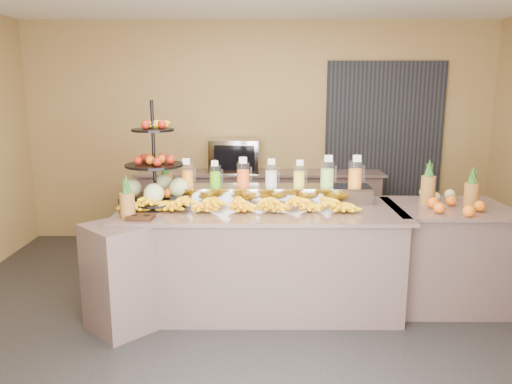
{
  "coord_description": "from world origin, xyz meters",
  "views": [
    {
      "loc": [
        -0.03,
        -3.98,
        2.0
      ],
      "look_at": [
        -0.04,
        0.3,
        1.08
      ],
      "focal_mm": 35.0,
      "sensor_mm": 36.0,
      "label": 1
    }
  ],
  "objects_px": {
    "condiment_caddy": "(141,217)",
    "pitcher_tray": "(271,194)",
    "oven_warmer": "(235,156)",
    "right_fruit_pile": "(451,199)",
    "banana_heap": "(240,201)",
    "fruit_stand": "(160,179)"
  },
  "relations": [
    {
      "from": "condiment_caddy",
      "to": "right_fruit_pile",
      "type": "xyz_separation_m",
      "value": [
        2.67,
        0.38,
        0.07
      ]
    },
    {
      "from": "banana_heap",
      "to": "condiment_caddy",
      "type": "xyz_separation_m",
      "value": [
        -0.81,
        -0.3,
        -0.07
      ]
    },
    {
      "from": "pitcher_tray",
      "to": "right_fruit_pile",
      "type": "height_order",
      "value": "right_fruit_pile"
    },
    {
      "from": "fruit_stand",
      "to": "banana_heap",
      "type": "bearing_deg",
      "value": -31.99
    },
    {
      "from": "oven_warmer",
      "to": "condiment_caddy",
      "type": "bearing_deg",
      "value": -102.7
    },
    {
      "from": "pitcher_tray",
      "to": "banana_heap",
      "type": "relative_size",
      "value": 0.89
    },
    {
      "from": "oven_warmer",
      "to": "right_fruit_pile",
      "type": "bearing_deg",
      "value": -40.1
    },
    {
      "from": "fruit_stand",
      "to": "right_fruit_pile",
      "type": "xyz_separation_m",
      "value": [
        2.6,
        -0.12,
        -0.16
      ]
    },
    {
      "from": "pitcher_tray",
      "to": "right_fruit_pile",
      "type": "bearing_deg",
      "value": -8.74
    },
    {
      "from": "condiment_caddy",
      "to": "pitcher_tray",
      "type": "bearing_deg",
      "value": 30.01
    },
    {
      "from": "right_fruit_pile",
      "to": "condiment_caddy",
      "type": "bearing_deg",
      "value": -171.9
    },
    {
      "from": "banana_heap",
      "to": "condiment_caddy",
      "type": "bearing_deg",
      "value": -159.78
    },
    {
      "from": "banana_heap",
      "to": "oven_warmer",
      "type": "distance_m",
      "value": 2.01
    },
    {
      "from": "pitcher_tray",
      "to": "oven_warmer",
      "type": "height_order",
      "value": "oven_warmer"
    },
    {
      "from": "fruit_stand",
      "to": "condiment_caddy",
      "type": "distance_m",
      "value": 0.55
    },
    {
      "from": "pitcher_tray",
      "to": "oven_warmer",
      "type": "relative_size",
      "value": 3.01
    },
    {
      "from": "pitcher_tray",
      "to": "banana_heap",
      "type": "distance_m",
      "value": 0.43
    },
    {
      "from": "right_fruit_pile",
      "to": "oven_warmer",
      "type": "relative_size",
      "value": 0.8
    },
    {
      "from": "pitcher_tray",
      "to": "fruit_stand",
      "type": "relative_size",
      "value": 1.96
    },
    {
      "from": "banana_heap",
      "to": "right_fruit_pile",
      "type": "distance_m",
      "value": 1.87
    },
    {
      "from": "condiment_caddy",
      "to": "right_fruit_pile",
      "type": "distance_m",
      "value": 2.7
    },
    {
      "from": "banana_heap",
      "to": "condiment_caddy",
      "type": "height_order",
      "value": "banana_heap"
    }
  ]
}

